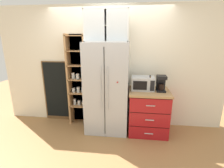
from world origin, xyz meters
TOP-DOWN VIEW (x-y plane):
  - ground_plane at (0.00, 0.00)m, footprint 10.55×10.55m
  - wall_back_cream at (0.00, 0.40)m, footprint 4.86×0.10m
  - refrigerator at (0.00, 0.03)m, footprint 0.85×0.66m
  - pantry_shelf_column at (-0.68, 0.29)m, footprint 0.47×0.27m
  - counter_cabinet at (0.84, 0.03)m, footprint 0.79×0.68m
  - microwave at (0.71, 0.07)m, footprint 0.44×0.33m
  - coffee_maker at (1.06, 0.03)m, footprint 0.17×0.20m
  - mug_red at (0.85, 0.06)m, footprint 0.12×0.08m
  - mug_sage at (0.85, 0.05)m, footprint 0.11×0.08m
  - bottle_amber at (0.84, 0.03)m, footprint 0.06×0.06m
  - bottle_cobalt at (0.84, 0.05)m, footprint 0.07×0.07m
  - upper_cabinet at (0.00, 0.08)m, footprint 0.81×0.32m
  - chalkboard_menu at (-1.23, 0.33)m, footprint 0.60×0.04m

SIDE VIEW (x-z plane):
  - ground_plane at x=0.00m, z-range 0.00..0.00m
  - counter_cabinet at x=0.84m, z-range 0.00..0.90m
  - chalkboard_menu at x=-1.23m, z-range 0.00..1.40m
  - refrigerator at x=0.00m, z-range 0.00..1.82m
  - mug_red at x=0.85m, z-range 0.90..0.98m
  - mug_sage at x=0.85m, z-range 0.90..0.99m
  - pantry_shelf_column at x=-0.68m, z-range 0.01..1.98m
  - microwave at x=0.71m, z-range 0.90..1.16m
  - bottle_amber at x=0.84m, z-range 0.88..1.18m
  - bottle_cobalt at x=0.84m, z-range 0.88..1.18m
  - coffee_maker at x=1.06m, z-range 0.90..1.21m
  - wall_back_cream at x=0.00m, z-range 0.00..2.55m
  - upper_cabinet at x=0.00m, z-range 1.82..2.40m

